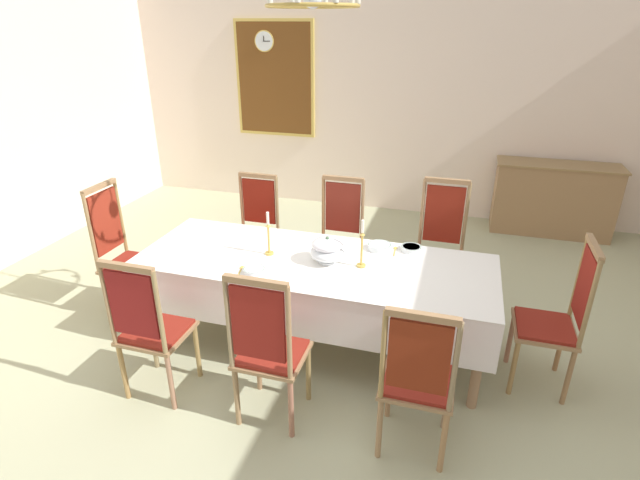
{
  "coord_description": "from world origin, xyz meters",
  "views": [
    {
      "loc": [
        1.02,
        -3.08,
        2.49
      ],
      "look_at": [
        0.06,
        0.13,
        0.98
      ],
      "focal_mm": 27.34,
      "sensor_mm": 36.0,
      "label": 1
    }
  ],
  "objects_px": {
    "sideboard": "(553,199)",
    "candlestick_west": "(269,237)",
    "chair_south_a": "(149,327)",
    "framed_painting": "(275,79)",
    "spoon_primary": "(395,249)",
    "mounted_clock": "(265,41)",
    "chair_head_east": "(558,317)",
    "chair_head_west": "(122,251)",
    "chair_north_b": "(339,237)",
    "soup_tureen": "(327,250)",
    "bowl_near_right": "(254,270)",
    "chair_north_a": "(255,228)",
    "candlestick_east": "(362,248)",
    "chandelier": "(313,4)",
    "bowl_near_left": "(379,246)",
    "chair_north_c": "(440,247)",
    "bowl_far_left": "(411,248)",
    "spoon_secondary": "(241,269)",
    "dining_table": "(314,269)",
    "chair_south_b": "(268,348)",
    "chair_south_c": "(418,378)"
  },
  "relations": [
    {
      "from": "bowl_near_right",
      "to": "chair_head_east",
      "type": "bearing_deg",
      "value": 8.74
    },
    {
      "from": "chair_north_a",
      "to": "spoon_secondary",
      "type": "distance_m",
      "value": 1.3
    },
    {
      "from": "spoon_secondary",
      "to": "framed_painting",
      "type": "xyz_separation_m",
      "value": [
        -1.13,
        3.66,
        0.96
      ]
    },
    {
      "from": "chair_north_c",
      "to": "soup_tureen",
      "type": "distance_m",
      "value": 1.25
    },
    {
      "from": "bowl_near_right",
      "to": "spoon_secondary",
      "type": "xyz_separation_m",
      "value": [
        -0.12,
        0.03,
        -0.02
      ]
    },
    {
      "from": "chair_south_a",
      "to": "bowl_far_left",
      "type": "xyz_separation_m",
      "value": [
        1.61,
        1.3,
        0.23
      ]
    },
    {
      "from": "framed_painting",
      "to": "bowl_far_left",
      "type": "bearing_deg",
      "value": -52.02
    },
    {
      "from": "soup_tureen",
      "to": "chair_head_west",
      "type": "bearing_deg",
      "value": -180.0
    },
    {
      "from": "bowl_near_left",
      "to": "soup_tureen",
      "type": "bearing_deg",
      "value": -135.08
    },
    {
      "from": "mounted_clock",
      "to": "chandelier",
      "type": "height_order",
      "value": "chandelier"
    },
    {
      "from": "spoon_primary",
      "to": "mounted_clock",
      "type": "height_order",
      "value": "mounted_clock"
    },
    {
      "from": "candlestick_east",
      "to": "spoon_secondary",
      "type": "distance_m",
      "value": 0.92
    },
    {
      "from": "soup_tureen",
      "to": "candlestick_west",
      "type": "height_order",
      "value": "candlestick_west"
    },
    {
      "from": "candlestick_west",
      "to": "bowl_near_right",
      "type": "height_order",
      "value": "candlestick_west"
    },
    {
      "from": "bowl_near_right",
      "to": "chair_north_a",
      "type": "bearing_deg",
      "value": 113.62
    },
    {
      "from": "bowl_far_left",
      "to": "chair_north_c",
      "type": "bearing_deg",
      "value": 67.9
    },
    {
      "from": "chair_head_west",
      "to": "chair_north_b",
      "type": "bearing_deg",
      "value": 117.22
    },
    {
      "from": "candlestick_west",
      "to": "soup_tureen",
      "type": "bearing_deg",
      "value": 0.0
    },
    {
      "from": "chair_north_c",
      "to": "bowl_far_left",
      "type": "relative_size",
      "value": 7.11
    },
    {
      "from": "chair_north_b",
      "to": "candlestick_west",
      "type": "xyz_separation_m",
      "value": [
        -0.35,
        -0.91,
        0.34
      ]
    },
    {
      "from": "spoon_secondary",
      "to": "sideboard",
      "type": "distance_m",
      "value": 4.33
    },
    {
      "from": "sideboard",
      "to": "chair_south_a",
      "type": "bearing_deg",
      "value": 52.52
    },
    {
      "from": "chair_north_c",
      "to": "mounted_clock",
      "type": "bearing_deg",
      "value": -42.54
    },
    {
      "from": "candlestick_east",
      "to": "mounted_clock",
      "type": "distance_m",
      "value": 4.17
    },
    {
      "from": "chair_south_a",
      "to": "mounted_clock",
      "type": "bearing_deg",
      "value": 100.99
    },
    {
      "from": "chair_north_c",
      "to": "candlestick_east",
      "type": "height_order",
      "value": "chair_north_c"
    },
    {
      "from": "chair_head_west",
      "to": "spoon_secondary",
      "type": "height_order",
      "value": "chair_head_west"
    },
    {
      "from": "candlestick_east",
      "to": "chair_head_east",
      "type": "bearing_deg",
      "value": 0.0
    },
    {
      "from": "dining_table",
      "to": "spoon_primary",
      "type": "xyz_separation_m",
      "value": [
        0.58,
        0.37,
        0.08
      ]
    },
    {
      "from": "sideboard",
      "to": "candlestick_west",
      "type": "bearing_deg",
      "value": 50.62
    },
    {
      "from": "chair_head_west",
      "to": "bowl_near_left",
      "type": "xyz_separation_m",
      "value": [
        2.25,
        0.35,
        0.19
      ]
    },
    {
      "from": "chair_south_a",
      "to": "chair_head_west",
      "type": "relative_size",
      "value": 0.91
    },
    {
      "from": "chair_head_west",
      "to": "framed_painting",
      "type": "height_order",
      "value": "framed_painting"
    },
    {
      "from": "chair_head_east",
      "to": "spoon_primary",
      "type": "bearing_deg",
      "value": 72.94
    },
    {
      "from": "chair_south_c",
      "to": "spoon_primary",
      "type": "xyz_separation_m",
      "value": [
        -0.34,
        1.28,
        0.22
      ]
    },
    {
      "from": "chair_head_east",
      "to": "chair_head_west",
      "type": "bearing_deg",
      "value": 90.0
    },
    {
      "from": "chair_south_a",
      "to": "bowl_near_right",
      "type": "bearing_deg",
      "value": 46.75
    },
    {
      "from": "chair_north_b",
      "to": "soup_tureen",
      "type": "relative_size",
      "value": 4.31
    },
    {
      "from": "dining_table",
      "to": "soup_tureen",
      "type": "distance_m",
      "value": 0.21
    },
    {
      "from": "chair_head_west",
      "to": "candlestick_east",
      "type": "bearing_deg",
      "value": 90.0
    },
    {
      "from": "chair_south_b",
      "to": "chair_south_c",
      "type": "xyz_separation_m",
      "value": [
        0.95,
        0.0,
        -0.02
      ]
    },
    {
      "from": "chair_north_b",
      "to": "sideboard",
      "type": "bearing_deg",
      "value": -135.09
    },
    {
      "from": "bowl_far_left",
      "to": "spoon_primary",
      "type": "xyz_separation_m",
      "value": [
        -0.13,
        -0.02,
        -0.02
      ]
    },
    {
      "from": "framed_painting",
      "to": "soup_tureen",
      "type": "bearing_deg",
      "value": -62.93
    },
    {
      "from": "chair_south_a",
      "to": "framed_painting",
      "type": "bearing_deg",
      "value": 99.35
    },
    {
      "from": "candlestick_west",
      "to": "bowl_near_left",
      "type": "bearing_deg",
      "value": 22.61
    },
    {
      "from": "candlestick_west",
      "to": "chandelier",
      "type": "bearing_deg",
      "value": 0.0
    },
    {
      "from": "chair_south_b",
      "to": "bowl_near_right",
      "type": "distance_m",
      "value": 0.7
    },
    {
      "from": "bowl_near_right",
      "to": "spoon_secondary",
      "type": "bearing_deg",
      "value": 167.57
    },
    {
      "from": "chair_north_a",
      "to": "sideboard",
      "type": "xyz_separation_m",
      "value": [
        3.08,
        2.2,
        -0.12
      ]
    }
  ]
}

